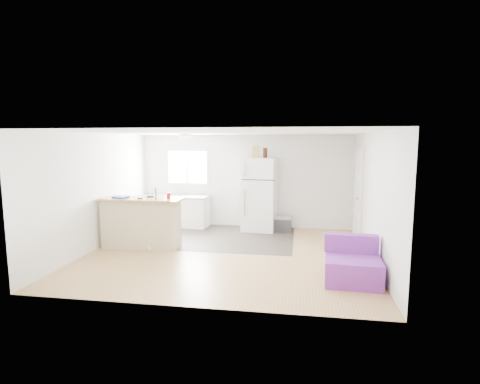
# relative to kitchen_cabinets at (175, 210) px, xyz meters

# --- Properties ---
(room) EXTENTS (5.51, 5.01, 2.41)m
(room) POSITION_rel_kitchen_cabinets_xyz_m (1.83, -2.21, 0.78)
(room) COLOR #A27944
(room) RESTS_ON ground
(vinyl_zone) EXTENTS (4.05, 2.50, 0.00)m
(vinyl_zone) POSITION_rel_kitchen_cabinets_xyz_m (1.11, -0.96, -0.41)
(vinyl_zone) COLOR #312A25
(vinyl_zone) RESTS_ON floor
(window) EXTENTS (1.18, 0.06, 0.98)m
(window) POSITION_rel_kitchen_cabinets_xyz_m (0.28, 0.27, 1.13)
(window) COLOR white
(window) RESTS_ON back_wall
(interior_door) EXTENTS (0.11, 0.92, 2.10)m
(interior_door) POSITION_rel_kitchen_cabinets_xyz_m (4.56, -0.66, 0.60)
(interior_door) COLOR white
(interior_door) RESTS_ON right_wall
(ceiling_fixture) EXTENTS (0.30, 0.30, 0.07)m
(ceiling_fixture) POSITION_rel_kitchen_cabinets_xyz_m (0.63, -1.01, 1.94)
(ceiling_fixture) COLOR white
(ceiling_fixture) RESTS_ON ceiling
(kitchen_cabinets) EXTENTS (1.87, 0.73, 1.08)m
(kitchen_cabinets) POSITION_rel_kitchen_cabinets_xyz_m (0.00, 0.00, 0.00)
(kitchen_cabinets) COLOR white
(kitchen_cabinets) RESTS_ON floor
(peninsula) EXTENTS (1.74, 0.70, 1.06)m
(peninsula) POSITION_rel_kitchen_cabinets_xyz_m (-0.04, -2.05, 0.12)
(peninsula) COLOR beige
(peninsula) RESTS_ON floor
(refrigerator) EXTENTS (0.87, 0.84, 1.83)m
(refrigerator) POSITION_rel_kitchen_cabinets_xyz_m (2.26, -0.11, 0.50)
(refrigerator) COLOR white
(refrigerator) RESTS_ON floor
(cooler) EXTENTS (0.52, 0.36, 0.39)m
(cooler) POSITION_rel_kitchen_cabinets_xyz_m (2.82, -0.15, -0.22)
(cooler) COLOR #2F2F31
(cooler) RESTS_ON floor
(purple_seat) EXTENTS (0.91, 0.86, 0.71)m
(purple_seat) POSITION_rel_kitchen_cabinets_xyz_m (4.10, -3.38, -0.16)
(purple_seat) COLOR purple
(purple_seat) RESTS_ON floor
(cleaner_jug) EXTENTS (0.16, 0.13, 0.31)m
(cleaner_jug) POSITION_rel_kitchen_cabinets_xyz_m (0.55, -2.13, -0.28)
(cleaner_jug) COLOR white
(cleaner_jug) RESTS_ON floor
(mop) EXTENTS (0.27, 0.37, 1.32)m
(mop) POSITION_rel_kitchen_cabinets_xyz_m (0.26, -2.25, -0.19)
(mop) COLOR green
(mop) RESTS_ON floor
(red_cup) EXTENTS (0.11, 0.11, 0.12)m
(red_cup) POSITION_rel_kitchen_cabinets_xyz_m (0.58, -2.04, 0.70)
(red_cup) COLOR red
(red_cup) RESTS_ON peninsula
(blue_tray) EXTENTS (0.35, 0.29, 0.04)m
(blue_tray) POSITION_rel_kitchen_cabinets_xyz_m (-0.44, -2.13, 0.66)
(blue_tray) COLOR blue
(blue_tray) RESTS_ON peninsula
(tool_a) EXTENTS (0.15, 0.09, 0.03)m
(tool_a) POSITION_rel_kitchen_cabinets_xyz_m (0.13, -1.93, 0.66)
(tool_a) COLOR black
(tool_a) RESTS_ON peninsula
(tool_b) EXTENTS (0.11, 0.06, 0.03)m
(tool_b) POSITION_rel_kitchen_cabinets_xyz_m (0.02, -2.20, 0.65)
(tool_b) COLOR black
(tool_b) RESTS_ON peninsula
(cardboard_box) EXTENTS (0.22, 0.15, 0.30)m
(cardboard_box) POSITION_rel_kitchen_cabinets_xyz_m (2.16, -0.19, 1.56)
(cardboard_box) COLOR tan
(cardboard_box) RESTS_ON refrigerator
(bottle_left) EXTENTS (0.09, 0.09, 0.25)m
(bottle_left) POSITION_rel_kitchen_cabinets_xyz_m (2.38, -0.18, 1.54)
(bottle_left) COLOR #361609
(bottle_left) RESTS_ON refrigerator
(bottle_right) EXTENTS (0.09, 0.09, 0.25)m
(bottle_right) POSITION_rel_kitchen_cabinets_xyz_m (2.42, -0.14, 1.54)
(bottle_right) COLOR #361609
(bottle_right) RESTS_ON refrigerator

